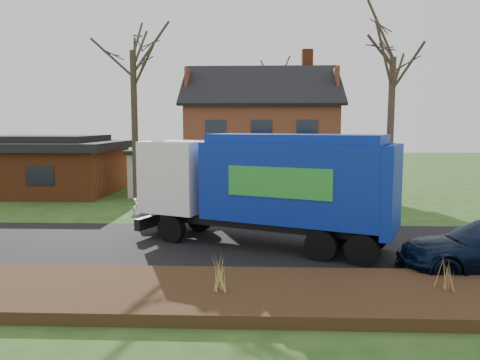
{
  "coord_description": "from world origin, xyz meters",
  "views": [
    {
      "loc": [
        1.86,
        -16.54,
        4.31
      ],
      "look_at": [
        1.09,
        2.5,
        2.1
      ],
      "focal_mm": 35.0,
      "sensor_mm": 36.0,
      "label": 1
    }
  ],
  "objects": [
    {
      "name": "tree_front_west",
      "position": [
        -5.17,
        9.78,
        9.71
      ],
      "size": [
        3.96,
        3.96,
        11.78
      ],
      "color": "#383121",
      "rests_on": "ground"
    },
    {
      "name": "grass_clump_east",
      "position": [
        6.46,
        -5.24,
        0.7
      ],
      "size": [
        0.32,
        0.26,
        0.79
      ],
      "color": "#A37748",
      "rests_on": "mulch_verge"
    },
    {
      "name": "tree_back",
      "position": [
        3.18,
        22.4,
        8.83
      ],
      "size": [
        3.34,
        3.34,
        10.59
      ],
      "color": "#453B29",
      "rests_on": "ground"
    },
    {
      "name": "main_house",
      "position": [
        1.49,
        13.91,
        4.03
      ],
      "size": [
        12.95,
        8.95,
        9.26
      ],
      "color": "beige",
      "rests_on": "ground"
    },
    {
      "name": "ranch_house",
      "position": [
        -12.0,
        13.0,
        1.81
      ],
      "size": [
        9.8,
        8.2,
        3.7
      ],
      "color": "brown",
      "rests_on": "ground"
    },
    {
      "name": "mulch_verge",
      "position": [
        0.0,
        -5.3,
        0.15
      ],
      "size": [
        80.0,
        3.5,
        0.3
      ],
      "primitive_type": "cube",
      "color": "black",
      "rests_on": "ground"
    },
    {
      "name": "garbage_truck",
      "position": [
        2.2,
        -0.03,
        2.32
      ],
      "size": [
        9.63,
        5.94,
        4.02
      ],
      "rotation": [
        0.0,
        0.0,
        -0.4
      ],
      "color": "black",
      "rests_on": "ground"
    },
    {
      "name": "grass_clump_mid",
      "position": [
        0.92,
        -5.55,
        0.74
      ],
      "size": [
        0.31,
        0.26,
        0.88
      ],
      "color": "tan",
      "rests_on": "mulch_verge"
    },
    {
      "name": "silver_sedan",
      "position": [
        -1.68,
        4.47,
        0.7
      ],
      "size": [
        4.47,
        2.85,
        1.39
      ],
      "primitive_type": "imported",
      "rotation": [
        0.0,
        0.0,
        1.93
      ],
      "color": "#B7B9BF",
      "rests_on": "ground"
    },
    {
      "name": "road",
      "position": [
        0.0,
        0.0,
        0.01
      ],
      "size": [
        80.0,
        7.0,
        0.02
      ],
      "primitive_type": "cube",
      "color": "black",
      "rests_on": "ground"
    },
    {
      "name": "tree_front_east",
      "position": [
        8.93,
        9.02,
        9.2
      ],
      "size": [
        4.08,
        4.08,
        11.32
      ],
      "color": "#46352A",
      "rests_on": "ground"
    },
    {
      "name": "ground",
      "position": [
        0.0,
        0.0,
        0.0
      ],
      "size": [
        120.0,
        120.0,
        0.0
      ],
      "primitive_type": "plane",
      "color": "#244517",
      "rests_on": "ground"
    }
  ]
}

